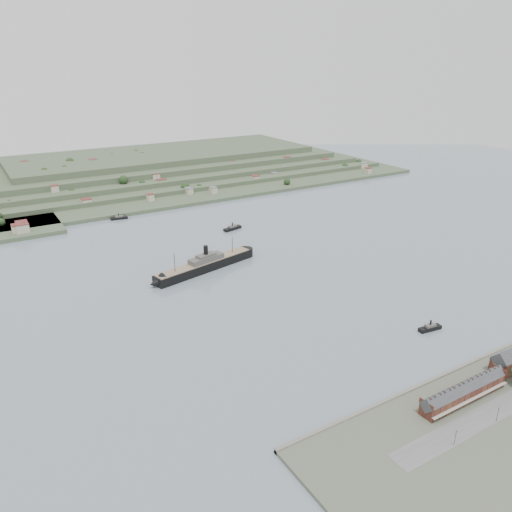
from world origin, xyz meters
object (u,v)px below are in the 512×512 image
steamship (202,266)px  tugboat (430,328)px  terrace_row (464,391)px  gabled_building (503,363)px

steamship → tugboat: steamship is taller
terrace_row → tugboat: terrace_row is taller
terrace_row → steamship: size_ratio=0.54×
tugboat → steamship: bearing=117.5°
terrace_row → steamship: steamship is taller
steamship → terrace_row: bearing=-79.5°
gabled_building → terrace_row: bearing=-173.9°
terrace_row → steamship: 222.97m
terrace_row → tugboat: (43.30, 58.05, -5.09)m
gabled_building → steamship: bearing=110.0°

